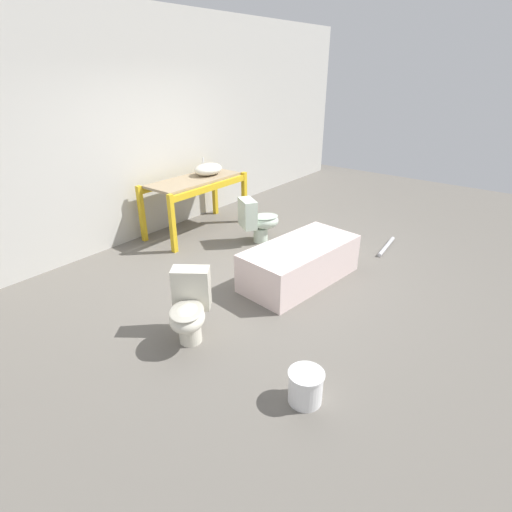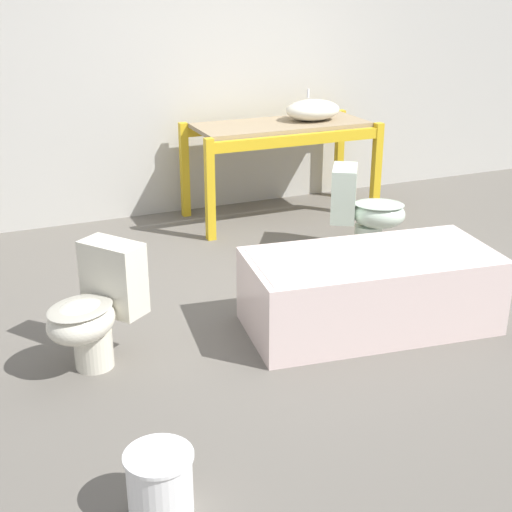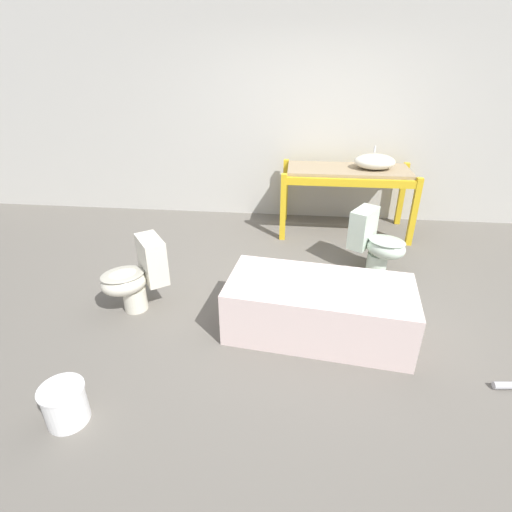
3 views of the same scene
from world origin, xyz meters
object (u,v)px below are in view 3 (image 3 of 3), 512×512
at_px(toilet_near, 376,242).
at_px(toilet_far, 136,275).
at_px(sink_basin, 375,162).
at_px(bathtub_main, 319,305).
at_px(bucket_white, 65,403).

height_order(toilet_near, toilet_far, same).
distance_m(sink_basin, toilet_far, 3.13).
xyz_separation_m(sink_basin, toilet_far, (-2.35, -1.99, -0.59)).
bearing_deg(bathtub_main, toilet_far, -179.96).
xyz_separation_m(toilet_near, bucket_white, (-2.29, -2.24, -0.20)).
xyz_separation_m(bathtub_main, bucket_white, (-1.65, -1.10, -0.13)).
relative_size(sink_basin, bathtub_main, 0.31).
bearing_deg(toilet_near, bucket_white, 166.09).
relative_size(bathtub_main, bucket_white, 5.54).
distance_m(bathtub_main, bucket_white, 1.99).
bearing_deg(toilet_near, sink_basin, 27.89).
relative_size(toilet_near, bucket_white, 2.36).
xyz_separation_m(bathtub_main, toilet_far, (-1.64, 0.20, 0.07)).
height_order(bathtub_main, toilet_near, toilet_near).
bearing_deg(bucket_white, toilet_near, 44.44).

